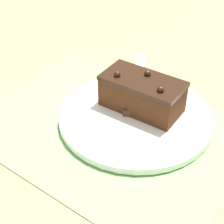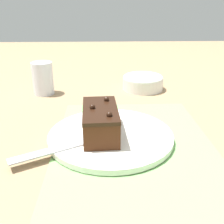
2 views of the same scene
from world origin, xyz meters
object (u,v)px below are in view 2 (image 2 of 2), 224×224
(chocolate_cake, at_px, (100,121))
(serving_knife, at_px, (86,140))
(drinking_glass, at_px, (43,78))
(cake_plate, at_px, (111,136))
(small_bowl, at_px, (143,82))

(chocolate_cake, xyz_separation_m, serving_knife, (0.03, -0.03, -0.03))
(serving_knife, height_order, drinking_glass, drinking_glass)
(cake_plate, bearing_deg, serving_knife, -54.89)
(chocolate_cake, bearing_deg, small_bowl, 157.91)
(serving_knife, bearing_deg, cake_plate, -82.62)
(serving_knife, bearing_deg, drinking_glass, -3.65)
(serving_knife, distance_m, drinking_glass, 0.39)
(serving_knife, xyz_separation_m, drinking_glass, (-0.36, -0.16, 0.03))
(serving_knife, distance_m, small_bowl, 0.43)
(cake_plate, distance_m, chocolate_cake, 0.04)
(drinking_glass, xyz_separation_m, small_bowl, (-0.04, 0.33, -0.03))
(drinking_glass, bearing_deg, small_bowl, 96.14)
(serving_knife, bearing_deg, chocolate_cake, -68.89)
(chocolate_cake, distance_m, drinking_glass, 0.37)
(cake_plate, height_order, drinking_glass, drinking_glass)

